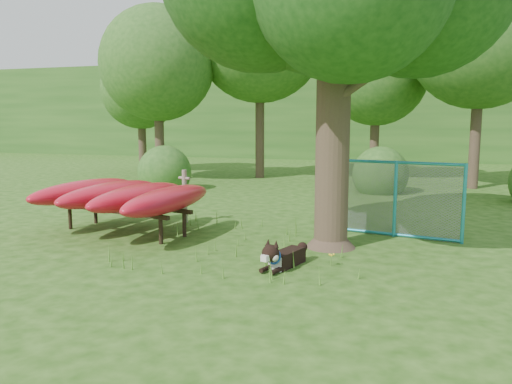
% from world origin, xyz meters
% --- Properties ---
extents(ground, '(80.00, 80.00, 0.00)m').
position_xyz_m(ground, '(0.00, 0.00, 0.00)').
color(ground, '#20490E').
rests_on(ground, ground).
extents(wooden_post, '(0.33, 0.17, 1.22)m').
position_xyz_m(wooden_post, '(-1.96, 2.66, 0.64)').
color(wooden_post, '#716755').
rests_on(wooden_post, ground).
extents(kayak_rack, '(3.36, 3.61, 1.03)m').
position_xyz_m(kayak_rack, '(-2.70, 1.34, 0.79)').
color(kayak_rack, black).
rests_on(kayak_rack, ground).
extents(husky_dog, '(0.56, 1.13, 0.53)m').
position_xyz_m(husky_dog, '(1.05, -0.16, 0.19)').
color(husky_dog, black).
rests_on(husky_dog, ground).
extents(fence_section, '(2.59, 0.55, 2.56)m').
position_xyz_m(fence_section, '(2.66, 2.65, 0.77)').
color(fence_section, teal).
rests_on(fence_section, ground).
extents(wildflower_clump, '(0.10, 0.10, 0.21)m').
position_xyz_m(wildflower_clump, '(1.78, 0.19, 0.17)').
color(wildflower_clump, '#53862B').
rests_on(wildflower_clump, ground).
extents(bg_tree_a, '(4.40, 4.40, 6.70)m').
position_xyz_m(bg_tree_a, '(-6.50, 10.00, 4.48)').
color(bg_tree_a, '#3D2D21').
rests_on(bg_tree_a, ground).
extents(bg_tree_b, '(5.20, 5.20, 8.22)m').
position_xyz_m(bg_tree_b, '(-3.00, 12.00, 5.61)').
color(bg_tree_b, '#3D2D21').
rests_on(bg_tree_b, ground).
extents(bg_tree_c, '(4.00, 4.00, 6.12)m').
position_xyz_m(bg_tree_c, '(1.50, 13.00, 4.11)').
color(bg_tree_c, '#3D2D21').
rests_on(bg_tree_c, ground).
extents(bg_tree_d, '(4.80, 4.80, 7.50)m').
position_xyz_m(bg_tree_d, '(5.00, 11.00, 5.08)').
color(bg_tree_d, '#3D2D21').
rests_on(bg_tree_d, ground).
extents(bg_tree_f, '(3.60, 3.60, 5.55)m').
position_xyz_m(bg_tree_f, '(-9.00, 13.00, 3.73)').
color(bg_tree_f, '#3D2D21').
rests_on(bg_tree_f, ground).
extents(shrub_left, '(1.80, 1.80, 1.80)m').
position_xyz_m(shrub_left, '(-5.00, 7.50, 0.00)').
color(shrub_left, '#29571C').
rests_on(shrub_left, ground).
extents(shrub_mid, '(1.80, 1.80, 1.80)m').
position_xyz_m(shrub_mid, '(2.00, 9.00, 0.00)').
color(shrub_mid, '#29571C').
rests_on(shrub_mid, ground).
extents(wooded_hillside, '(80.00, 12.00, 6.00)m').
position_xyz_m(wooded_hillside, '(0.00, 28.00, 3.00)').
color(wooded_hillside, '#29571C').
rests_on(wooded_hillside, ground).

